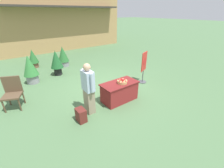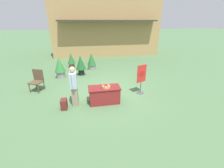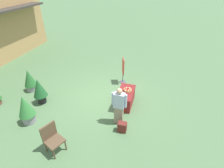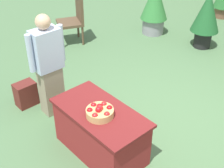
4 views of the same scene
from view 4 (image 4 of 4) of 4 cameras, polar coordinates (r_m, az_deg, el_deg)
ground_plane at (r=4.98m, az=9.63°, el=-7.44°), size 120.00×120.00×0.00m
display_table at (r=4.28m, az=-2.12°, el=-8.68°), size 1.35×0.70×0.71m
apple_basket at (r=3.94m, az=-2.25°, el=-5.09°), size 0.35×0.35×0.16m
person_visitor at (r=4.83m, az=-11.54°, el=3.30°), size 0.26×0.61×1.67m
backpack at (r=5.41m, az=-15.48°, el=-1.79°), size 0.24×0.34×0.42m
patio_chair at (r=7.28m, az=-6.93°, el=11.99°), size 0.72×0.72×1.07m
potted_plant_near_left at (r=7.21m, az=16.91°, el=11.88°), size 0.62×0.62×1.27m
potted_plant_far_right at (r=7.72m, az=7.78°, el=14.03°), size 0.65×0.65×1.29m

